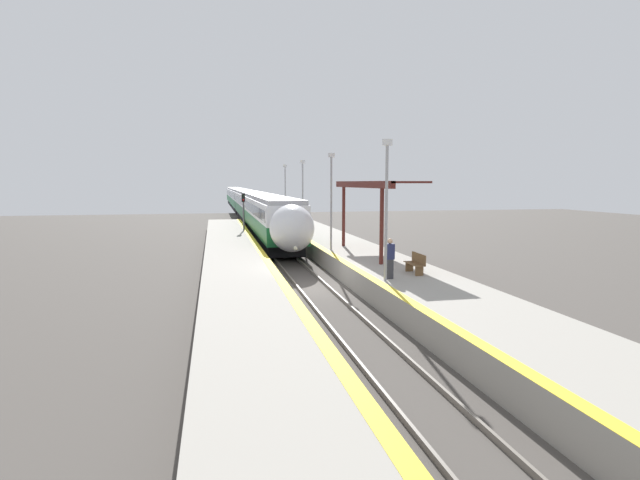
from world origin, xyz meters
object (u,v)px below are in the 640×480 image
platform_bench (416,263)px  lamppost_mid (331,195)px  lamppost_far (303,192)px  railway_signal (244,212)px  lamppost_farthest (285,190)px  train (245,202)px  lamppost_near (386,201)px  person_waiting (390,258)px

platform_bench → lamppost_mid: lamppost_mid is taller
platform_bench → lamppost_mid: bearing=102.6°
platform_bench → lamppost_mid: 8.97m
lamppost_mid → lamppost_far: same height
railway_signal → lamppost_mid: lamppost_mid is taller
lamppost_far → railway_signal: bearing=140.8°
platform_bench → lamppost_farthest: lamppost_farthest is taller
lamppost_farthest → train: bearing=95.0°
train → lamppost_far: 35.65m
train → lamppost_near: 54.79m
person_waiting → lamppost_near: size_ratio=0.30×
train → lamppost_farthest: bearing=-85.0°
train → lamppost_near: size_ratio=16.29×
lamppost_near → lamppost_mid: size_ratio=1.00×
lamppost_far → lamppost_mid: bearing=-90.0°
person_waiting → lamppost_near: lamppost_near is taller
train → lamppost_far: size_ratio=16.29×
train → lamppost_near: (2.27, -54.70, 2.03)m
train → lamppost_mid: size_ratio=16.29×
railway_signal → lamppost_near: size_ratio=0.72×
platform_bench → lamppost_farthest: size_ratio=0.26×
train → platform_bench: size_ratio=62.86×
lamppost_mid → lamppost_farthest: (0.00, 19.18, 0.00)m
railway_signal → lamppost_mid: size_ratio=0.72×
lamppost_farthest → lamppost_far: bearing=-90.0°
train → lamppost_farthest: 26.11m
platform_bench → lamppost_near: size_ratio=0.26×
platform_bench → lamppost_far: size_ratio=0.26×
lamppost_far → person_waiting: bearing=-89.0°
person_waiting → lamppost_near: bearing=-130.1°
train → platform_bench: (4.13, -53.44, -0.74)m
railway_signal → lamppost_far: lamppost_far is taller
person_waiting → lamppost_far: lamppost_far is taller
lamppost_near → lamppost_far: 19.18m
lamppost_near → lamppost_mid: (0.00, 9.59, 0.00)m
train → lamppost_mid: lamppost_mid is taller
railway_signal → lamppost_near: 23.21m
train → lamppost_farthest: size_ratio=16.29×
railway_signal → lamppost_mid: (4.36, -13.14, 1.73)m
person_waiting → lamppost_near: (-0.32, -0.38, 2.36)m
lamppost_near → lamppost_farthest: (0.00, 28.77, 0.00)m
train → lamppost_mid: (2.27, -45.11, 2.03)m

